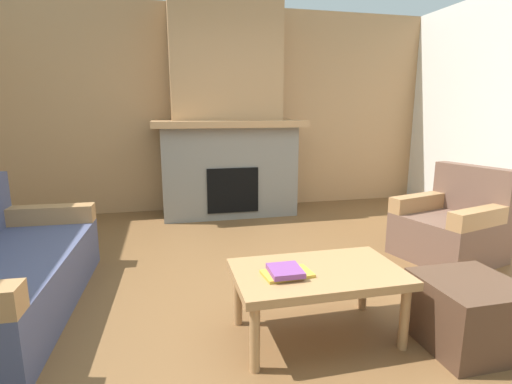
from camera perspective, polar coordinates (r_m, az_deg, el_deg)
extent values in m
plane|color=brown|center=(2.92, 4.58, -15.91)|extent=(9.00, 9.00, 0.00)
cube|color=tan|center=(5.51, -4.91, 11.75)|extent=(6.00, 0.12, 2.70)
cube|color=gray|center=(5.17, -4.09, 3.13)|extent=(1.70, 0.70, 1.15)
cube|color=black|center=(4.88, -3.44, 0.29)|extent=(0.64, 0.08, 0.56)
cube|color=tan|center=(5.06, -4.10, 9.94)|extent=(1.90, 0.82, 0.08)
cube|color=tan|center=(5.24, -4.51, 18.49)|extent=(1.40, 0.50, 1.47)
cube|color=#474C6B|center=(3.18, -32.70, -11.44)|extent=(0.91, 1.83, 0.40)
cube|color=#A87A4C|center=(3.83, -28.76, -2.94)|extent=(0.85, 0.19, 0.15)
cube|color=brown|center=(4.05, 26.13, -5.99)|extent=(0.93, 0.93, 0.40)
cube|color=brown|center=(4.20, 29.15, 0.32)|extent=(0.33, 0.77, 0.45)
cube|color=#A87A4C|center=(4.16, 23.04, -1.34)|extent=(0.77, 0.33, 0.15)
cube|color=#A87A4C|center=(3.82, 30.25, -3.15)|extent=(0.77, 0.33, 0.15)
cube|color=#A87A4C|center=(2.40, 9.00, -11.70)|extent=(1.00, 0.60, 0.05)
cylinder|color=#A87A4C|center=(2.17, -0.18, -20.61)|extent=(0.06, 0.06, 0.38)
cylinder|color=#A87A4C|center=(2.50, 20.86, -16.86)|extent=(0.06, 0.06, 0.38)
cylinder|color=#A87A4C|center=(2.58, -2.66, -15.01)|extent=(0.06, 0.06, 0.38)
cylinder|color=#A87A4C|center=(2.86, 15.40, -12.68)|extent=(0.06, 0.06, 0.38)
cube|color=#4C3323|center=(2.68, 28.53, -15.27)|extent=(0.52, 0.52, 0.40)
cube|color=gold|center=(2.29, 4.58, -11.82)|extent=(0.30, 0.20, 0.02)
cube|color=#7A3D84|center=(2.27, 4.30, -11.38)|extent=(0.18, 0.20, 0.03)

